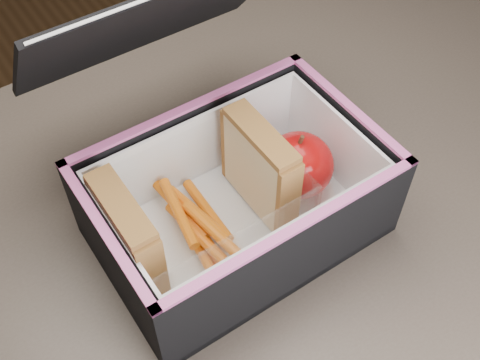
% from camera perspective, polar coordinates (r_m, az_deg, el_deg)
% --- Properties ---
extents(kitchen_table, '(1.20, 0.80, 0.75)m').
position_cam_1_polar(kitchen_table, '(0.71, 7.39, -8.86)').
color(kitchen_table, '#50463D').
rests_on(kitchen_table, ground).
extents(lunch_bag, '(0.27, 0.30, 0.24)m').
position_cam_1_polar(lunch_bag, '(0.58, -0.55, -1.10)').
color(lunch_bag, black).
rests_on(lunch_bag, kitchen_table).
extents(plastic_tub, '(0.19, 0.13, 0.08)m').
position_cam_1_polar(plastic_tub, '(0.58, -4.03, -2.88)').
color(plastic_tub, white).
rests_on(plastic_tub, lunch_bag).
extents(sandwich_left, '(0.03, 0.09, 0.10)m').
position_cam_1_polar(sandwich_left, '(0.55, -10.56, -5.32)').
color(sandwich_left, tan).
rests_on(sandwich_left, plastic_tub).
extents(sandwich_right, '(0.03, 0.09, 0.10)m').
position_cam_1_polar(sandwich_right, '(0.59, 1.87, 1.16)').
color(sandwich_right, tan).
rests_on(sandwich_right, plastic_tub).
extents(carrot_sticks, '(0.05, 0.13, 0.03)m').
position_cam_1_polar(carrot_sticks, '(0.59, -4.08, -4.20)').
color(carrot_sticks, '#DD5E11').
rests_on(carrot_sticks, plastic_tub).
extents(paper_napkin, '(0.10, 0.10, 0.01)m').
position_cam_1_polar(paper_napkin, '(0.64, 5.30, -0.96)').
color(paper_napkin, white).
rests_on(paper_napkin, lunch_bag).
extents(red_apple, '(0.10, 0.10, 0.08)m').
position_cam_1_polar(red_apple, '(0.61, 5.53, 1.40)').
color(red_apple, '#97050A').
rests_on(red_apple, paper_napkin).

